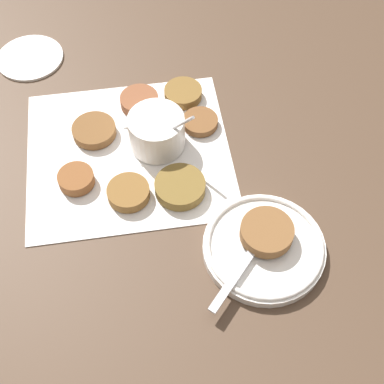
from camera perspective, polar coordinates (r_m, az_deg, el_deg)
The scene contains 14 objects.
ground_plane at distance 0.88m, azimuth -4.70°, elevation 2.95°, with size 4.00×4.00×0.00m, color #4C3828.
napkin at distance 0.89m, azimuth -6.75°, elevation 4.18°, with size 0.35×0.33×0.00m.
sauce_bowl at distance 0.88m, azimuth -3.80°, elevation 6.34°, with size 0.11×0.10×0.11m.
fritter_0 at distance 0.92m, azimuth -10.39°, elevation 6.47°, with size 0.07×0.07×0.02m.
fritter_1 at distance 0.86m, azimuth -12.25°, elevation 1.37°, with size 0.06×0.06×0.02m.
fritter_2 at distance 0.96m, azimuth -0.96°, elevation 10.50°, with size 0.07×0.07×0.02m.
fritter_3 at distance 0.83m, azimuth -1.29°, elevation 0.55°, with size 0.08×0.08×0.02m.
fritter_4 at distance 0.83m, azimuth -6.79°, elevation -0.05°, with size 0.07×0.07×0.02m.
fritter_5 at distance 0.92m, azimuth 0.88°, elevation 7.50°, with size 0.06×0.06×0.01m.
fritter_6 at distance 0.95m, azimuth -5.63°, elevation 9.64°, with size 0.07×0.07×0.02m.
serving_plate at distance 0.79m, azimuth 7.68°, elevation -5.85°, with size 0.18×0.18×0.02m.
fritter_on_plate at distance 0.78m, azimuth 7.98°, elevation -4.25°, with size 0.08×0.08×0.02m.
fork at distance 0.77m, azimuth 6.47°, elevation -6.29°, with size 0.14×0.14×0.00m.
extra_saucer at distance 1.09m, azimuth -16.92°, elevation 13.64°, with size 0.12×0.12×0.01m.
Camera 1 is at (0.04, 0.53, 0.70)m, focal length 50.00 mm.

